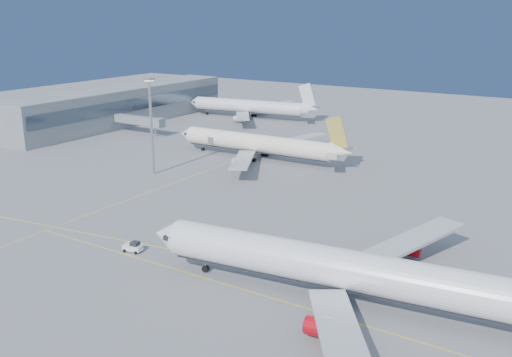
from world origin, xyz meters
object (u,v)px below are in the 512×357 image
airliner_virgin (353,272)px  pushback_tug (133,247)px  airliner_etihad (260,144)px  light_mast (151,118)px  airliner_third (251,107)px

airliner_virgin → pushback_tug: airliner_virgin is taller
airliner_etihad → light_mast: light_mast is taller
airliner_virgin → airliner_third: bearing=121.5°
pushback_tug → light_mast: (-34.50, 44.09, 15.20)m
airliner_etihad → airliner_third: size_ratio=1.00×
airliner_etihad → pushback_tug: (18.00, -75.31, -3.98)m
airliner_virgin → pushback_tug: bearing=177.7°
airliner_etihad → airliner_third: airliner_third is taller
airliner_virgin → airliner_etihad: bearing=124.1°
airliner_etihad → light_mast: bearing=-119.4°
airliner_third → light_mast: light_mast is taller
airliner_virgin → airliner_third: 168.63m
airliner_virgin → airliner_etihad: airliner_virgin is taller
pushback_tug → airliner_third: bearing=103.3°
airliner_third → airliner_etihad: bearing=-63.2°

